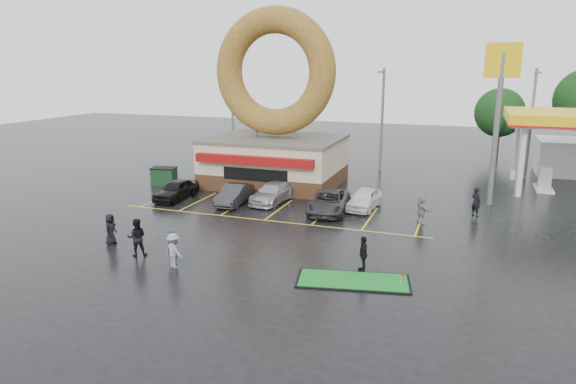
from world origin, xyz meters
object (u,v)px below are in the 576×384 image
(car_silver, at_px, (273,193))
(car_white, at_px, (364,199))
(car_dgrey, at_px, (234,195))
(putting_green, at_px, (353,281))
(person_blue, at_px, (172,247))
(person_cameraman, at_px, (363,254))
(dumpster, at_px, (164,177))
(streetlight_right, at_px, (531,121))
(car_black, at_px, (176,190))
(car_grey, at_px, (329,202))
(shell_sign, at_px, (500,94))
(donut_shop, at_px, (275,128))
(streetlight_mid, at_px, (382,117))
(streetlight_left, at_px, (232,113))

(car_silver, relative_size, car_white, 1.15)
(car_dgrey, relative_size, putting_green, 0.78)
(car_silver, bearing_deg, putting_green, -48.42)
(car_dgrey, bearing_deg, car_white, 9.24)
(person_blue, xyz_separation_m, person_cameraman, (8.67, 2.17, -0.01))
(dumpster, bearing_deg, person_blue, -66.66)
(streetlight_right, height_order, car_black, streetlight_right)
(car_white, distance_m, person_cameraman, 10.64)
(car_dgrey, relative_size, car_grey, 0.82)
(car_white, height_order, dumpster, car_white)
(shell_sign, xyz_separation_m, putting_green, (-5.87, -15.77, -7.34))
(donut_shop, relative_size, person_cameraman, 8.06)
(streetlight_mid, bearing_deg, car_silver, -110.80)
(donut_shop, distance_m, car_dgrey, 7.80)
(car_silver, relative_size, car_grey, 0.92)
(car_black, bearing_deg, streetlight_mid, 53.75)
(putting_green, bearing_deg, dumpster, 143.66)
(car_dgrey, distance_m, person_cameraman, 13.65)
(car_white, relative_size, dumpster, 2.21)
(person_blue, height_order, person_cameraman, person_blue)
(car_grey, xyz_separation_m, person_blue, (-4.63, -11.04, 0.16))
(streetlight_left, xyz_separation_m, car_black, (2.29, -13.98, -4.08))
(streetlight_right, distance_m, person_cameraman, 26.17)
(car_white, bearing_deg, car_black, -165.39)
(streetlight_left, distance_m, car_grey, 19.33)
(person_blue, bearing_deg, streetlight_mid, 77.43)
(car_black, distance_m, putting_green, 17.75)
(streetlight_left, height_order, streetlight_mid, same)
(car_black, bearing_deg, dumpster, 134.28)
(streetlight_mid, relative_size, dumpster, 5.00)
(shell_sign, bearing_deg, car_black, -163.69)
(person_blue, bearing_deg, car_grey, 66.61)
(donut_shop, bearing_deg, dumpster, -157.87)
(dumpster, height_order, putting_green, dumpster)
(streetlight_left, height_order, car_white, streetlight_left)
(shell_sign, xyz_separation_m, dumpster, (-24.13, -2.33, -6.73))
(streetlight_left, bearing_deg, car_dgrey, -64.10)
(car_black, bearing_deg, person_blue, -57.33)
(car_white, bearing_deg, person_cameraman, -73.31)
(shell_sign, relative_size, car_white, 2.67)
(donut_shop, xyz_separation_m, car_white, (8.22, -4.97, -3.79))
(car_silver, height_order, car_white, car_white)
(car_black, relative_size, putting_green, 0.79)
(shell_sign, distance_m, dumpster, 25.16)
(putting_green, bearing_deg, streetlight_mid, 97.23)
(streetlight_mid, bearing_deg, car_black, -128.02)
(car_black, xyz_separation_m, car_dgrey, (4.39, 0.23, -0.03))
(person_blue, xyz_separation_m, dumpster, (-9.73, 14.28, -0.20))
(shell_sign, distance_m, car_white, 11.02)
(car_black, height_order, car_silver, car_black)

